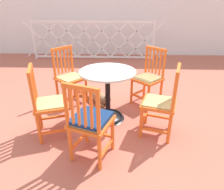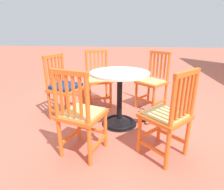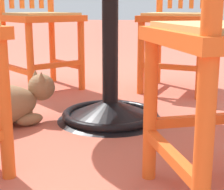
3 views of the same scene
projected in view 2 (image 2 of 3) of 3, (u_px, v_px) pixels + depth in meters
name	position (u px, v px, depth m)	size (l,w,h in m)	color
ground_plane	(125.00, 119.00, 2.68)	(24.00, 24.00, 0.00)	#BC604C
cafe_table	(119.00, 105.00, 2.47)	(0.76, 0.76, 0.73)	black
orange_chair_at_corner	(64.00, 88.00, 2.62)	(0.51, 0.51, 0.91)	orange
orange_chair_facing_out	(81.00, 115.00, 1.82)	(0.50, 0.50, 0.91)	orange
orange_chair_tucked_in	(168.00, 117.00, 1.78)	(0.57, 0.57, 0.91)	orange
orange_chair_near_fence	(153.00, 82.00, 2.98)	(0.56, 0.56, 0.91)	orange
orange_chair_by_planter	(98.00, 80.00, 3.11)	(0.51, 0.51, 0.91)	orange
tabby_cat	(153.00, 114.00, 2.64)	(0.61, 0.49, 0.23)	#8E704C
pet_water_bowl	(179.00, 108.00, 3.00)	(0.17, 0.17, 0.05)	teal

